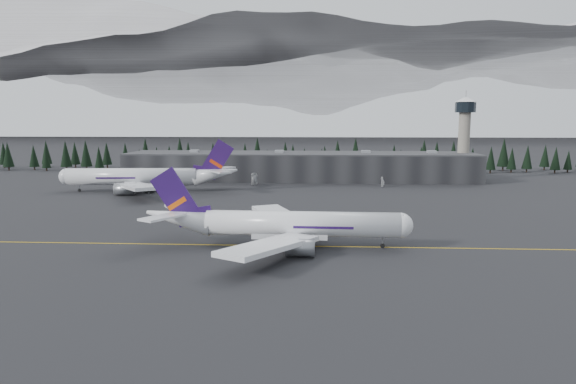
# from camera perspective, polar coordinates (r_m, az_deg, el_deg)

# --- Properties ---
(ground) EXTENTS (1400.00, 1400.00, 0.00)m
(ground) POSITION_cam_1_polar(r_m,az_deg,el_deg) (116.72, -0.56, -5.76)
(ground) COLOR black
(ground) RESTS_ON ground
(taxiline) EXTENTS (400.00, 0.40, 0.02)m
(taxiline) POSITION_cam_1_polar(r_m,az_deg,el_deg) (114.78, -0.63, -6.00)
(taxiline) COLOR gold
(taxiline) RESTS_ON ground
(terminal) EXTENTS (160.00, 30.00, 12.60)m
(terminal) POSITION_cam_1_polar(r_m,az_deg,el_deg) (239.17, 1.43, 2.89)
(terminal) COLOR black
(terminal) RESTS_ON ground
(control_tower) EXTENTS (10.00, 10.00, 37.70)m
(control_tower) POSITION_cam_1_polar(r_m,az_deg,el_deg) (250.37, 19.01, 6.61)
(control_tower) COLOR gray
(control_tower) RESTS_ON ground
(treeline) EXTENTS (360.00, 20.00, 15.00)m
(treeline) POSITION_cam_1_polar(r_m,az_deg,el_deg) (275.93, 1.67, 3.84)
(treeline) COLOR black
(treeline) RESTS_ON ground
(mountain_ridge) EXTENTS (4400.00, 900.00, 420.00)m
(mountain_ridge) POSITION_cam_1_polar(r_m,az_deg,el_deg) (1113.45, 2.87, 6.64)
(mountain_ridge) COLOR white
(mountain_ridge) RESTS_ON ground
(jet_main) EXTENTS (59.69, 55.09, 17.55)m
(jet_main) POSITION_cam_1_polar(r_m,az_deg,el_deg) (113.67, -1.04, -3.58)
(jet_main) COLOR white
(jet_main) RESTS_ON ground
(jet_parked) EXTENTS (69.50, 63.95, 20.43)m
(jet_parked) POSITION_cam_1_polar(r_m,az_deg,el_deg) (206.52, -15.31, 1.64)
(jet_parked) COLOR silver
(jet_parked) RESTS_ON ground
(gse_vehicle_a) EXTENTS (3.90, 5.85, 1.49)m
(gse_vehicle_a) POSITION_cam_1_polar(r_m,az_deg,el_deg) (219.59, -3.78, 0.96)
(gse_vehicle_a) COLOR #BABABC
(gse_vehicle_a) RESTS_ON ground
(gse_vehicle_b) EXTENTS (4.53, 2.17, 1.49)m
(gse_vehicle_b) POSITION_cam_1_polar(r_m,az_deg,el_deg) (216.00, 10.47, 0.72)
(gse_vehicle_b) COLOR silver
(gse_vehicle_b) RESTS_ON ground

